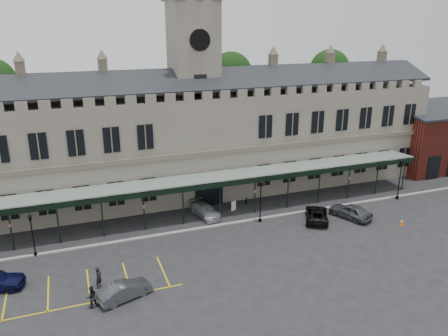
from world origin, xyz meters
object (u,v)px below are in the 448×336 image
object	(u,v)px
car_right_a	(350,211)
traffic_cone	(402,222)
car_taxi	(205,210)
lamp_post_mid	(261,197)
clock_tower	(194,83)
lamp_post_right	(400,175)
person_a	(99,277)
car_left_b	(125,290)
car_van	(317,214)
lamp_post_left	(32,231)
person_b	(91,297)
station_building	(195,140)
sign_board	(234,206)

from	to	relation	value
car_right_a	traffic_cone	bearing A→B (deg)	117.36
car_taxi	traffic_cone	bearing A→B (deg)	-38.89
lamp_post_mid	traffic_cone	bearing A→B (deg)	-23.55
clock_tower	car_right_a	bearing A→B (deg)	-46.09
lamp_post_right	person_a	bearing A→B (deg)	-169.22
car_right_a	car_left_b	bearing A→B (deg)	-8.33
car_van	car_right_a	world-z (taller)	car_right_a
lamp_post_left	person_b	size ratio (longest dim) A/B	2.37
lamp_post_right	person_a	xyz separation A→B (m)	(-34.63, -6.59, -2.05)
clock_tower	lamp_post_mid	xyz separation A→B (m)	(3.63, -11.02, -10.36)
car_van	traffic_cone	bearing A→B (deg)	-178.97
car_right_a	car_van	bearing A→B (deg)	-34.37
clock_tower	lamp_post_mid	bearing A→B (deg)	-71.75
station_building	car_right_a	distance (m)	19.53
traffic_cone	person_b	size ratio (longest dim) A/B	0.36
sign_board	car_van	size ratio (longest dim) A/B	0.23
car_van	person_b	xyz separation A→B (m)	(-23.29, -7.21, 0.20)
lamp_post_left	car_taxi	size ratio (longest dim) A/B	0.91
traffic_cone	person_b	xyz separation A→B (m)	(-30.84, -3.15, 0.56)
car_van	clock_tower	bearing A→B (deg)	-24.33
lamp_post_right	car_right_a	xyz separation A→B (m)	(-8.43, -2.54, -2.16)
station_building	car_taxi	bearing A→B (deg)	-100.00
clock_tower	car_van	bearing A→B (deg)	-53.66
lamp_post_mid	car_taxi	distance (m)	6.33
station_building	traffic_cone	bearing A→B (deg)	-44.66
lamp_post_left	car_van	bearing A→B (deg)	-4.56
car_van	person_b	world-z (taller)	person_b
station_building	car_left_b	xyz separation A→B (m)	(-11.50, -19.62, -5.79)
car_left_b	lamp_post_left	bearing A→B (deg)	17.35
station_building	car_van	world-z (taller)	station_building
sign_board	car_right_a	distance (m)	12.50
car_taxi	lamp_post_mid	bearing A→B (deg)	-45.86
person_a	lamp_post_mid	bearing A→B (deg)	-32.33
sign_board	car_taxi	distance (m)	3.44
lamp_post_left	car_van	distance (m)	27.63
lamp_post_right	car_van	size ratio (longest dim) A/B	1.04
car_taxi	car_van	xyz separation A→B (m)	(10.72, -5.01, 0.01)
car_taxi	person_b	distance (m)	17.53
person_a	person_b	distance (m)	2.50
lamp_post_right	clock_tower	bearing A→B (deg)	152.89
station_building	traffic_cone	distance (m)	24.58
car_taxi	car_van	bearing A→B (deg)	-37.52
lamp_post_left	lamp_post_mid	xyz separation A→B (m)	(21.75, -0.47, 0.32)
lamp_post_left	person_a	bearing A→B (deg)	-54.95
car_left_b	car_right_a	bearing A→B (deg)	-94.31
lamp_post_right	sign_board	world-z (taller)	lamp_post_right
car_left_b	person_a	distance (m)	2.74
lamp_post_left	lamp_post_right	size ratio (longest dim) A/B	0.83
car_left_b	car_right_a	xyz separation A→B (m)	(24.50, 6.20, 0.11)
station_building	lamp_post_right	distance (m)	24.29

